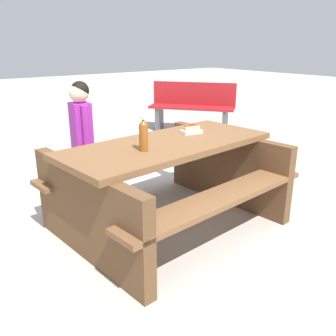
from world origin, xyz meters
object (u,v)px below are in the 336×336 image
soda_bottle (144,135)px  child_in_coat (81,127)px  picnic_table (168,177)px  hotdog_tray (191,130)px  park_bench_near (192,106)px

soda_bottle → child_in_coat: 1.00m
soda_bottle → child_in_coat: child_in_coat is taller
picnic_table → soda_bottle: 0.53m
soda_bottle → hotdog_tray: size_ratio=1.33×
park_bench_near → hotdog_tray: bearing=-131.4°
picnic_table → child_in_coat: child_in_coat is taller
park_bench_near → soda_bottle: bearing=-136.5°
child_in_coat → park_bench_near: (2.90, 1.72, -0.31)m
picnic_table → park_bench_near: bearing=45.7°
child_in_coat → picnic_table: bearing=-69.3°
soda_bottle → child_in_coat: (-0.04, 1.00, -0.11)m
picnic_table → soda_bottle: bearing=-162.9°
soda_bottle → hotdog_tray: soda_bottle is taller
hotdog_tray → child_in_coat: 1.05m
soda_bottle → park_bench_near: bearing=43.5°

